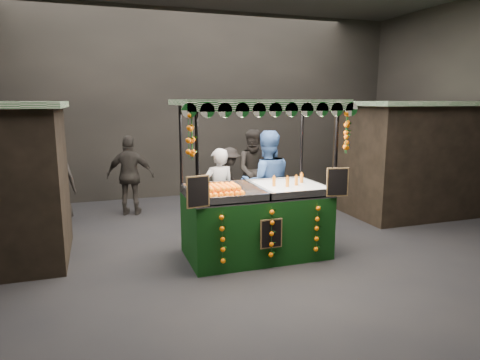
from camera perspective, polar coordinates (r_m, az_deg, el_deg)
name	(u,v)px	position (r m, az deg, el deg)	size (l,w,h in m)	color
ground	(253,254)	(7.45, 1.77, -9.91)	(12.00, 12.00, 0.00)	black
market_hall	(254,51)	(7.02, 1.94, 16.92)	(12.10, 10.10, 5.05)	black
neighbour_stall_right	(408,157)	(10.64, 21.62, 2.83)	(3.00, 2.20, 2.60)	black
juice_stall	(257,209)	(7.15, 2.34, -3.94)	(2.71, 1.60, 2.63)	black
vendor_grey	(219,193)	(8.13, -2.87, -1.79)	(0.67, 0.48, 1.73)	gray
vendor_blue	(266,184)	(8.19, 3.57, -0.54)	(1.12, 0.94, 2.06)	navy
shopper_1	(255,171)	(10.08, 2.05, 1.25)	(1.11, 0.97, 1.95)	#2D2824
shopper_2	(130,175)	(10.07, -14.51, 0.59)	(1.16, 0.75, 1.84)	#2D2824
shopper_3	(229,180)	(10.07, -1.44, 0.05)	(1.01, 1.14, 1.53)	black
shopper_4	(54,182)	(9.98, -23.68, -0.20)	(0.92, 0.64, 1.79)	black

